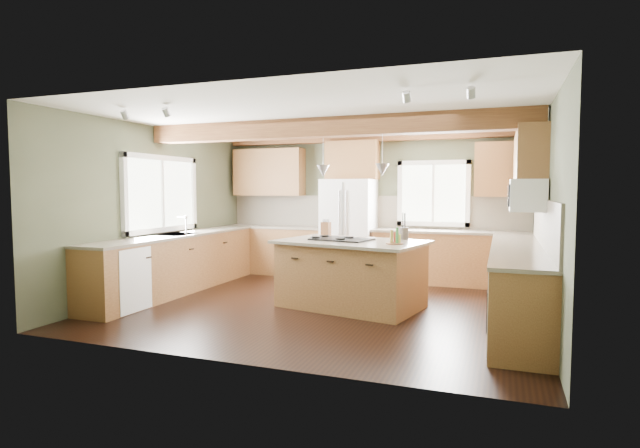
% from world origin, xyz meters
% --- Properties ---
extents(floor, '(5.60, 5.60, 0.00)m').
position_xyz_m(floor, '(0.00, 0.00, 0.00)').
color(floor, black).
rests_on(floor, ground).
extents(ceiling, '(5.60, 5.60, 0.00)m').
position_xyz_m(ceiling, '(0.00, 0.00, 2.60)').
color(ceiling, silver).
rests_on(ceiling, wall_back).
extents(wall_back, '(5.60, 0.00, 5.60)m').
position_xyz_m(wall_back, '(0.00, 2.50, 1.30)').
color(wall_back, '#414631').
rests_on(wall_back, ground).
extents(wall_left, '(0.00, 5.00, 5.00)m').
position_xyz_m(wall_left, '(-2.80, 0.00, 1.30)').
color(wall_left, '#414631').
rests_on(wall_left, ground).
extents(wall_right, '(0.00, 5.00, 5.00)m').
position_xyz_m(wall_right, '(2.80, 0.00, 1.30)').
color(wall_right, '#414631').
rests_on(wall_right, ground).
extents(ceiling_beam, '(5.55, 0.26, 0.26)m').
position_xyz_m(ceiling_beam, '(0.00, 0.04, 2.47)').
color(ceiling_beam, '#4F2716').
rests_on(ceiling_beam, ceiling).
extents(soffit_trim, '(5.55, 0.20, 0.10)m').
position_xyz_m(soffit_trim, '(0.00, 2.40, 2.54)').
color(soffit_trim, '#4F2716').
rests_on(soffit_trim, ceiling).
extents(backsplash_back, '(5.58, 0.03, 0.58)m').
position_xyz_m(backsplash_back, '(0.00, 2.48, 1.21)').
color(backsplash_back, brown).
rests_on(backsplash_back, wall_back).
extents(backsplash_right, '(0.03, 3.70, 0.58)m').
position_xyz_m(backsplash_right, '(2.78, 0.05, 1.21)').
color(backsplash_right, brown).
rests_on(backsplash_right, wall_right).
extents(base_cab_back_left, '(2.02, 0.60, 0.88)m').
position_xyz_m(base_cab_back_left, '(-1.79, 2.20, 0.44)').
color(base_cab_back_left, brown).
rests_on(base_cab_back_left, floor).
extents(counter_back_left, '(2.06, 0.64, 0.04)m').
position_xyz_m(counter_back_left, '(-1.79, 2.20, 0.90)').
color(counter_back_left, '#494236').
rests_on(counter_back_left, base_cab_back_left).
extents(base_cab_back_right, '(2.62, 0.60, 0.88)m').
position_xyz_m(base_cab_back_right, '(1.49, 2.20, 0.44)').
color(base_cab_back_right, brown).
rests_on(base_cab_back_right, floor).
extents(counter_back_right, '(2.66, 0.64, 0.04)m').
position_xyz_m(counter_back_right, '(1.49, 2.20, 0.90)').
color(counter_back_right, '#494236').
rests_on(counter_back_right, base_cab_back_right).
extents(base_cab_left, '(0.60, 3.70, 0.88)m').
position_xyz_m(base_cab_left, '(-2.50, 0.05, 0.44)').
color(base_cab_left, brown).
rests_on(base_cab_left, floor).
extents(counter_left, '(0.64, 3.74, 0.04)m').
position_xyz_m(counter_left, '(-2.50, 0.05, 0.90)').
color(counter_left, '#494236').
rests_on(counter_left, base_cab_left).
extents(base_cab_right, '(0.60, 3.70, 0.88)m').
position_xyz_m(base_cab_right, '(2.50, 0.05, 0.44)').
color(base_cab_right, brown).
rests_on(base_cab_right, floor).
extents(counter_right, '(0.64, 3.74, 0.04)m').
position_xyz_m(counter_right, '(2.50, 0.05, 0.90)').
color(counter_right, '#494236').
rests_on(counter_right, base_cab_right).
extents(upper_cab_back_left, '(1.40, 0.35, 0.90)m').
position_xyz_m(upper_cab_back_left, '(-1.99, 2.33, 1.95)').
color(upper_cab_back_left, brown).
rests_on(upper_cab_back_left, wall_back).
extents(upper_cab_over_fridge, '(0.96, 0.35, 0.70)m').
position_xyz_m(upper_cab_over_fridge, '(-0.30, 2.33, 2.15)').
color(upper_cab_over_fridge, brown).
rests_on(upper_cab_over_fridge, wall_back).
extents(upper_cab_right, '(0.35, 2.20, 0.90)m').
position_xyz_m(upper_cab_right, '(2.62, 0.90, 1.95)').
color(upper_cab_right, brown).
rests_on(upper_cab_right, wall_right).
extents(upper_cab_back_corner, '(0.90, 0.35, 0.90)m').
position_xyz_m(upper_cab_back_corner, '(2.30, 2.33, 1.95)').
color(upper_cab_back_corner, brown).
rests_on(upper_cab_back_corner, wall_back).
extents(window_left, '(0.04, 1.60, 1.05)m').
position_xyz_m(window_left, '(-2.78, 0.05, 1.55)').
color(window_left, white).
rests_on(window_left, wall_left).
extents(window_back, '(1.10, 0.04, 1.00)m').
position_xyz_m(window_back, '(1.15, 2.48, 1.55)').
color(window_back, white).
rests_on(window_back, wall_back).
extents(sink, '(0.50, 0.65, 0.03)m').
position_xyz_m(sink, '(-2.50, 0.05, 0.91)').
color(sink, '#262628').
rests_on(sink, counter_left).
extents(faucet, '(0.02, 0.02, 0.28)m').
position_xyz_m(faucet, '(-2.32, 0.05, 1.05)').
color(faucet, '#B2B2B7').
rests_on(faucet, sink).
extents(dishwasher, '(0.60, 0.60, 0.84)m').
position_xyz_m(dishwasher, '(-2.49, -1.25, 0.43)').
color(dishwasher, white).
rests_on(dishwasher, floor).
extents(oven, '(0.60, 0.72, 0.84)m').
position_xyz_m(oven, '(2.49, -1.25, 0.43)').
color(oven, white).
rests_on(oven, floor).
extents(microwave, '(0.40, 0.70, 0.38)m').
position_xyz_m(microwave, '(2.58, -0.05, 1.55)').
color(microwave, white).
rests_on(microwave, wall_right).
extents(pendant_left, '(0.18, 0.18, 0.16)m').
position_xyz_m(pendant_left, '(-0.08, 0.13, 1.88)').
color(pendant_left, '#B2B2B7').
rests_on(pendant_left, ceiling).
extents(pendant_right, '(0.18, 0.18, 0.16)m').
position_xyz_m(pendant_right, '(0.81, -0.06, 1.88)').
color(pendant_right, '#B2B2B7').
rests_on(pendant_right, ceiling).
extents(refrigerator, '(0.90, 0.74, 1.80)m').
position_xyz_m(refrigerator, '(-0.30, 2.12, 0.90)').
color(refrigerator, white).
rests_on(refrigerator, floor).
extents(island, '(2.01, 1.46, 0.88)m').
position_xyz_m(island, '(0.36, 0.04, 0.44)').
color(island, brown).
rests_on(island, floor).
extents(island_top, '(2.15, 1.60, 0.04)m').
position_xyz_m(island_top, '(0.36, 0.04, 0.90)').
color(island_top, '#494236').
rests_on(island_top, island).
extents(cooktop, '(0.88, 0.68, 0.02)m').
position_xyz_m(cooktop, '(0.22, 0.07, 0.93)').
color(cooktop, black).
rests_on(cooktop, island_top).
extents(knife_block, '(0.14, 0.12, 0.22)m').
position_xyz_m(knife_block, '(-0.15, 0.45, 1.03)').
color(knife_block, brown).
rests_on(knife_block, island_top).
extents(utensil_crock, '(0.16, 0.16, 0.17)m').
position_xyz_m(utensil_crock, '(1.01, 0.43, 1.01)').
color(utensil_crock, '#433C35').
rests_on(utensil_crock, island_top).
extents(bottle_tray, '(0.30, 0.30, 0.20)m').
position_xyz_m(bottle_tray, '(1.01, -0.19, 1.02)').
color(bottle_tray, brown).
rests_on(bottle_tray, island_top).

